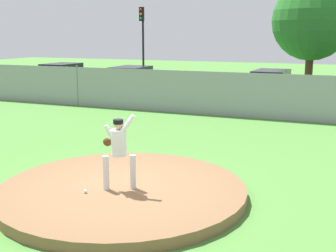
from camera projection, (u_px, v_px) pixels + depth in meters
The scene contains 12 objects.
ground_plane at pixel (206, 137), 14.90m from camera, with size 80.00×80.00×0.00m, color #4C8438.
asphalt_strip at pixel (255, 102), 22.59m from camera, with size 44.00×7.00×0.01m, color #2B2B2D.
pitchers_mound at pixel (122, 190), 9.45m from camera, with size 5.35×5.35×0.23m, color brown.
pitcher_youth at pixel (118, 147), 9.05m from camera, with size 0.77×0.40×1.62m.
baseball at pixel (85, 191), 8.98m from camera, with size 0.07×0.07×0.07m, color white.
chainlink_fence at pixel (235, 95), 18.33m from camera, with size 39.11×0.07×1.98m.
parked_car_champagne at pixel (131, 82), 24.58m from camera, with size 1.95×4.31×1.65m.
parked_car_charcoal at pixel (62, 78), 26.57m from camera, with size 1.94×4.11×1.70m.
parked_car_silver at pixel (271, 86), 22.58m from camera, with size 1.96×4.57×1.62m.
traffic_cone_orange at pixel (76, 95), 23.13m from camera, with size 0.40×0.40×0.55m.
traffic_light_near at pixel (142, 33), 29.07m from camera, with size 0.28×0.46×5.19m.
tree_leaning_west at pixel (312, 21), 27.24m from camera, with size 4.97×4.97×6.75m.
Camera 1 is at (4.32, -7.91, 3.44)m, focal length 46.58 mm.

